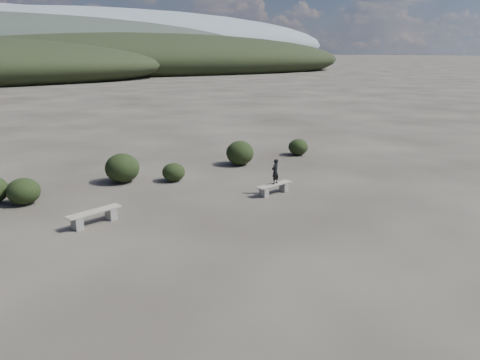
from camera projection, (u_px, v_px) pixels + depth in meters
ground at (277, 247)px, 13.73m from camera, size 1200.00×1200.00×0.00m
bench_left at (94, 216)px, 15.46m from camera, size 1.92×0.95×0.47m
bench_right at (274, 188)px, 18.76m from camera, size 1.73×0.67×0.42m
seated_person at (275, 171)px, 18.60m from camera, size 0.43×0.36×1.01m
shrub_a at (24, 191)px, 17.48m from camera, size 1.21×1.21×0.99m
shrub_b at (122, 168)px, 20.37m from camera, size 1.48×1.48×1.27m
shrub_c at (174, 172)px, 20.61m from camera, size 1.01×1.01×0.81m
shrub_d at (240, 153)px, 23.53m from camera, size 1.39×1.39×1.22m
shrub_e at (298, 147)px, 25.80m from camera, size 1.08×1.08×0.90m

